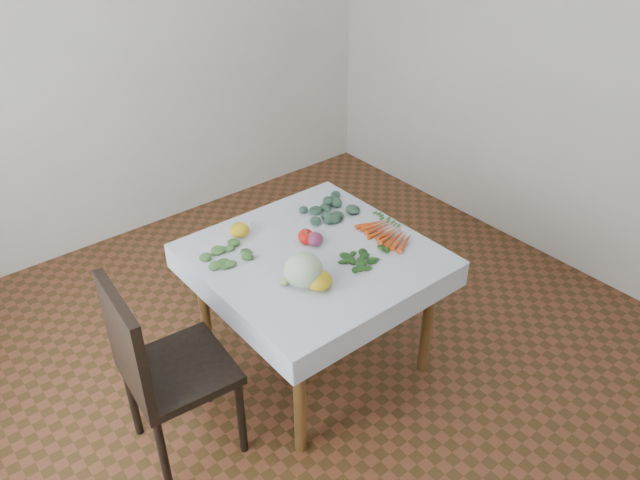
% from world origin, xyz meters
% --- Properties ---
extents(ground, '(4.00, 4.00, 0.00)m').
position_xyz_m(ground, '(0.00, 0.00, 0.00)').
color(ground, brown).
extents(back_wall, '(4.00, 0.04, 2.70)m').
position_xyz_m(back_wall, '(0.00, 2.00, 1.35)').
color(back_wall, white).
rests_on(back_wall, ground).
extents(table, '(1.00, 1.00, 0.75)m').
position_xyz_m(table, '(0.00, 0.00, 0.65)').
color(table, brown).
rests_on(table, ground).
extents(tablecloth, '(1.12, 1.12, 0.01)m').
position_xyz_m(tablecloth, '(0.00, 0.00, 0.75)').
color(tablecloth, white).
rests_on(tablecloth, table).
extents(chair, '(0.50, 0.50, 1.02)m').
position_xyz_m(chair, '(-0.94, -0.05, 0.58)').
color(chair, black).
rests_on(chair, ground).
extents(cabbage, '(0.24, 0.24, 0.17)m').
position_xyz_m(cabbage, '(-0.20, -0.17, 0.84)').
color(cabbage, beige).
rests_on(cabbage, tablecloth).
extents(tomato_a, '(0.08, 0.08, 0.07)m').
position_xyz_m(tomato_a, '(-0.16, -0.04, 0.79)').
color(tomato_a, red).
rests_on(tomato_a, tablecloth).
extents(tomato_b, '(0.10, 0.10, 0.07)m').
position_xyz_m(tomato_b, '(0.03, 0.10, 0.79)').
color(tomato_b, red).
rests_on(tomato_b, tablecloth).
extents(tomato_c, '(0.10, 0.10, 0.07)m').
position_xyz_m(tomato_c, '(-0.16, -0.06, 0.79)').
color(tomato_c, red).
rests_on(tomato_c, tablecloth).
extents(tomato_d, '(0.08, 0.08, 0.07)m').
position_xyz_m(tomato_d, '(0.04, 0.11, 0.79)').
color(tomato_d, red).
rests_on(tomato_d, tablecloth).
extents(heirloom_back, '(0.14, 0.14, 0.08)m').
position_xyz_m(heirloom_back, '(-0.20, 0.38, 0.79)').
color(heirloom_back, orange).
rests_on(heirloom_back, tablecloth).
extents(heirloom_front, '(0.16, 0.16, 0.09)m').
position_xyz_m(heirloom_front, '(-0.16, -0.24, 0.80)').
color(heirloom_front, orange).
rests_on(heirloom_front, tablecloth).
extents(onion_a, '(0.09, 0.09, 0.07)m').
position_xyz_m(onion_a, '(0.05, 0.06, 0.79)').
color(onion_a, '#5C1A3F').
rests_on(onion_a, tablecloth).
extents(onion_b, '(0.10, 0.10, 0.07)m').
position_xyz_m(onion_b, '(-0.15, -0.10, 0.79)').
color(onion_b, '#5C1A3F').
rests_on(onion_b, tablecloth).
extents(tomatillo_cluster, '(0.10, 0.11, 0.04)m').
position_xyz_m(tomatillo_cluster, '(-0.22, -0.13, 0.78)').
color(tomatillo_cluster, '#ACC370').
rests_on(tomatillo_cluster, tablecloth).
extents(carrot_bunch, '(0.20, 0.34, 0.03)m').
position_xyz_m(carrot_bunch, '(0.41, -0.12, 0.77)').
color(carrot_bunch, '#D05217').
rests_on(carrot_bunch, tablecloth).
extents(kale_bunch, '(0.27, 0.27, 0.04)m').
position_xyz_m(kale_bunch, '(0.32, 0.27, 0.78)').
color(kale_bunch, '#325340').
rests_on(kale_bunch, tablecloth).
extents(basil_bunch, '(0.26, 0.23, 0.01)m').
position_xyz_m(basil_bunch, '(0.18, -0.18, 0.76)').
color(basil_bunch, '#214E18').
rests_on(basil_bunch, tablecloth).
extents(dill_bunch, '(0.23, 0.22, 0.02)m').
position_xyz_m(dill_bunch, '(-0.37, 0.26, 0.77)').
color(dill_bunch, '#427234').
rests_on(dill_bunch, tablecloth).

